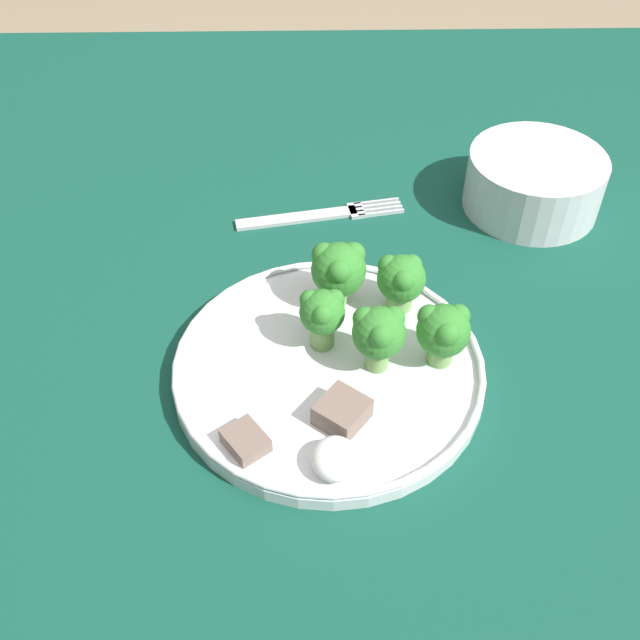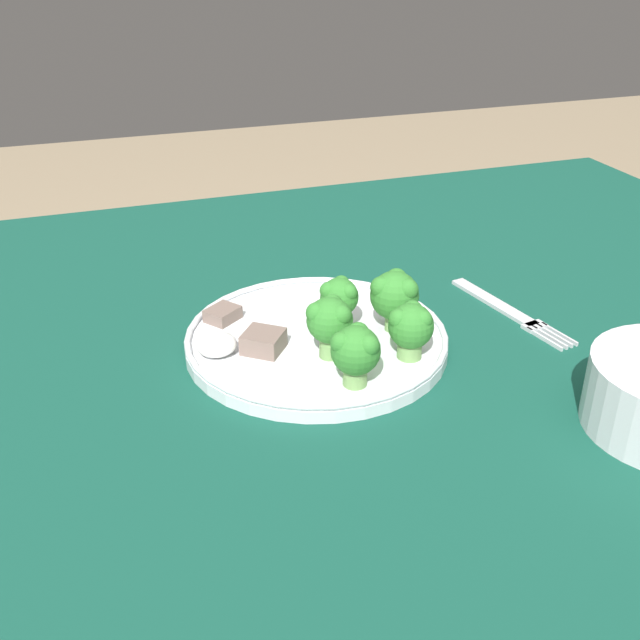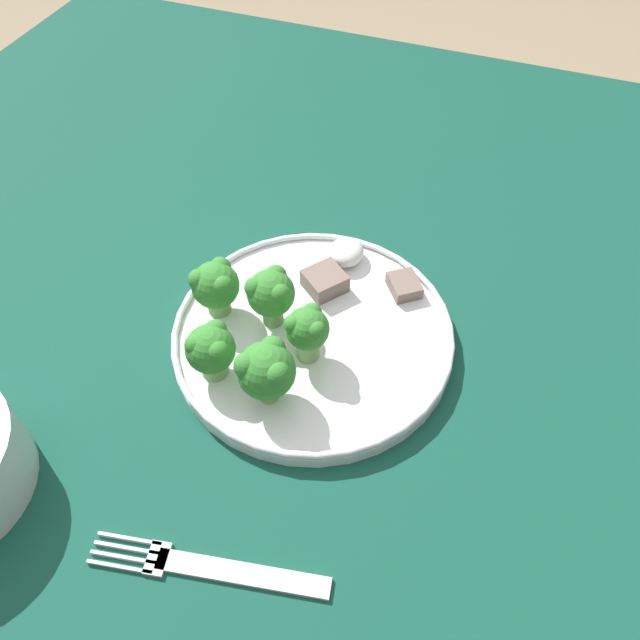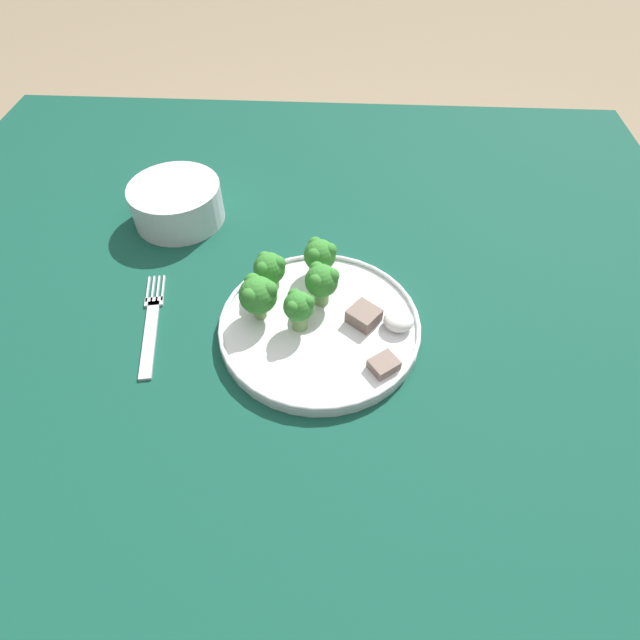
# 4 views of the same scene
# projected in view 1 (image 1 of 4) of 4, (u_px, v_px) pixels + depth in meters

# --- Properties ---
(table) EXTENTS (1.23, 1.09, 0.76)m
(table) POSITION_uv_depth(u_px,v_px,m) (401.00, 402.00, 0.72)
(table) COLOR #114738
(table) RESTS_ON ground_plane
(dinner_plate) EXTENTS (0.25, 0.25, 0.02)m
(dinner_plate) POSITION_uv_depth(u_px,v_px,m) (329.00, 368.00, 0.61)
(dinner_plate) COLOR white
(dinner_plate) RESTS_ON table
(fork) EXTENTS (0.05, 0.17, 0.00)m
(fork) POSITION_uv_depth(u_px,v_px,m) (319.00, 215.00, 0.77)
(fork) COLOR silver
(fork) RESTS_ON table
(cream_bowl) EXTENTS (0.14, 0.14, 0.06)m
(cream_bowl) POSITION_uv_depth(u_px,v_px,m) (534.00, 183.00, 0.76)
(cream_bowl) COLOR silver
(cream_bowl) RESTS_ON table
(broccoli_floret_near_rim_left) EXTENTS (0.04, 0.04, 0.06)m
(broccoli_floret_near_rim_left) POSITION_uv_depth(u_px,v_px,m) (322.00, 313.00, 0.60)
(broccoli_floret_near_rim_left) COLOR #709E56
(broccoli_floret_near_rim_left) RESTS_ON dinner_plate
(broccoli_floret_center_left) EXTENTS (0.04, 0.04, 0.06)m
(broccoli_floret_center_left) POSITION_uv_depth(u_px,v_px,m) (379.00, 333.00, 0.58)
(broccoli_floret_center_left) COLOR #709E56
(broccoli_floret_center_left) RESTS_ON dinner_plate
(broccoli_floret_back_left) EXTENTS (0.04, 0.04, 0.05)m
(broccoli_floret_back_left) POSITION_uv_depth(u_px,v_px,m) (401.00, 279.00, 0.63)
(broccoli_floret_back_left) COLOR #709E56
(broccoli_floret_back_left) RESTS_ON dinner_plate
(broccoli_floret_front_left) EXTENTS (0.04, 0.04, 0.06)m
(broccoli_floret_front_left) POSITION_uv_depth(u_px,v_px,m) (443.00, 331.00, 0.59)
(broccoli_floret_front_left) COLOR #709E56
(broccoli_floret_front_left) RESTS_ON dinner_plate
(broccoli_floret_center_back) EXTENTS (0.05, 0.05, 0.06)m
(broccoli_floret_center_back) POSITION_uv_depth(u_px,v_px,m) (339.00, 269.00, 0.63)
(broccoli_floret_center_back) COLOR #709E56
(broccoli_floret_center_back) RESTS_ON dinner_plate
(meat_slice_front_slice) EXTENTS (0.04, 0.04, 0.01)m
(meat_slice_front_slice) POSITION_uv_depth(u_px,v_px,m) (246.00, 441.00, 0.55)
(meat_slice_front_slice) COLOR #756056
(meat_slice_front_slice) RESTS_ON dinner_plate
(meat_slice_middle_slice) EXTENTS (0.05, 0.05, 0.02)m
(meat_slice_middle_slice) POSITION_uv_depth(u_px,v_px,m) (342.00, 412.00, 0.56)
(meat_slice_middle_slice) COLOR #756056
(meat_slice_middle_slice) RESTS_ON dinner_plate
(sauce_dollop) EXTENTS (0.04, 0.03, 0.02)m
(sauce_dollop) POSITION_uv_depth(u_px,v_px,m) (335.00, 459.00, 0.53)
(sauce_dollop) COLOR white
(sauce_dollop) RESTS_ON dinner_plate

